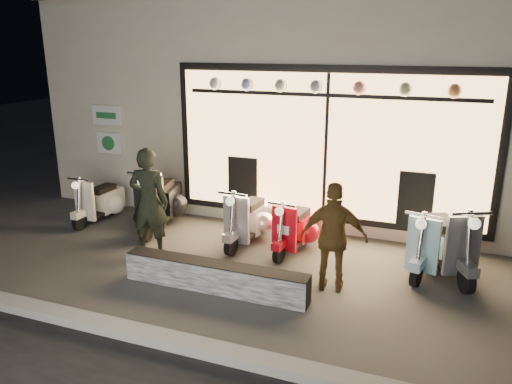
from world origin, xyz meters
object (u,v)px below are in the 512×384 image
(scooter_red, at_px, (296,227))
(woman, at_px, (334,237))
(man, at_px, (149,202))
(scooter_silver, at_px, (250,218))
(graffiti_barrier, at_px, (215,277))

(scooter_red, distance_m, woman, 1.51)
(man, bearing_deg, woman, 168.11)
(scooter_silver, xyz_separation_m, man, (-1.26, -1.06, 0.47))
(scooter_silver, relative_size, scooter_red, 1.08)
(scooter_red, height_order, man, man)
(scooter_red, xyz_separation_m, woman, (0.86, -1.18, 0.39))
(man, distance_m, woman, 2.95)
(scooter_red, bearing_deg, graffiti_barrier, -101.67)
(graffiti_barrier, distance_m, scooter_red, 1.89)
(woman, bearing_deg, graffiti_barrier, 13.53)
(scooter_silver, bearing_deg, woman, -32.62)
(man, height_order, woman, man)
(man, relative_size, woman, 1.14)
(scooter_silver, height_order, scooter_red, scooter_silver)
(man, bearing_deg, scooter_silver, -148.31)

